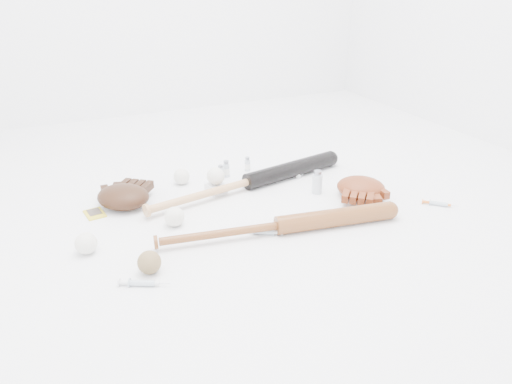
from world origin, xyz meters
name	(u,v)px	position (x,y,z in m)	size (l,w,h in m)	color
bat_dark	(249,182)	(0.08, 0.14, 0.04)	(0.99, 0.07, 0.07)	black
bat_wood	(279,225)	(0.02, -0.25, 0.03)	(0.92, 0.07, 0.07)	brown
glove_dark	(123,196)	(-0.43, 0.20, 0.04)	(0.25, 0.25, 0.09)	black
glove_tan	(361,187)	(0.47, -0.11, 0.04)	(0.23, 0.23, 0.08)	maroon
trading_card	(95,214)	(-0.55, 0.18, 0.00)	(0.07, 0.09, 0.01)	gold
pedestal	(216,188)	(-0.05, 0.17, 0.02)	(0.07, 0.07, 0.04)	white
baseball_on_pedestal	(216,176)	(-0.05, 0.17, 0.08)	(0.07, 0.07, 0.07)	white
baseball_left	(86,243)	(-0.61, -0.10, 0.04)	(0.07, 0.07, 0.07)	white
baseball_upper	(182,177)	(-0.16, 0.32, 0.03)	(0.07, 0.07, 0.07)	white
baseball_mid	(174,217)	(-0.29, -0.03, 0.04)	(0.07, 0.07, 0.07)	white
baseball_aged	(149,262)	(-0.45, -0.30, 0.04)	(0.07, 0.07, 0.07)	brown
syringe_0	(142,283)	(-0.49, -0.36, 0.01)	(0.17, 0.03, 0.02)	#ADBCC6
syringe_1	(263,232)	(-0.03, -0.23, 0.01)	(0.16, 0.03, 0.02)	#ADBCC6
syringe_2	(302,171)	(0.38, 0.20, 0.01)	(0.15, 0.03, 0.02)	#ADBCC6
syringe_3	(439,204)	(0.70, -0.32, 0.01)	(0.15, 0.03, 0.02)	#ADBCC6
vial_0	(226,169)	(0.05, 0.32, 0.04)	(0.03, 0.03, 0.08)	silver
vial_1	(247,164)	(0.16, 0.34, 0.03)	(0.03, 0.03, 0.07)	silver
vial_2	(221,173)	(0.01, 0.29, 0.03)	(0.03, 0.03, 0.07)	silver
vial_3	(317,182)	(0.33, -0.01, 0.05)	(0.04, 0.04, 0.10)	silver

